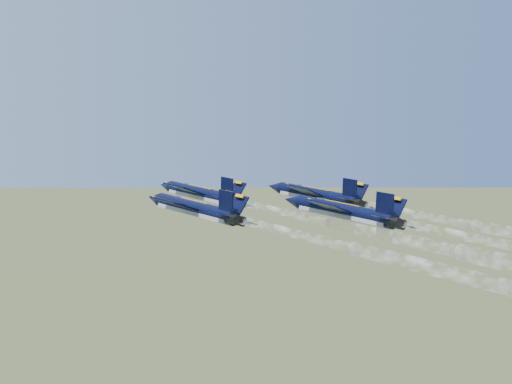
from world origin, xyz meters
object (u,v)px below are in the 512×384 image
jet_left (193,209)px  jet_right (315,195)px  jet_lead (199,194)px  jet_slot (342,211)px

jet_left → jet_right: bearing=-2.8°
jet_lead → jet_slot: (5.55, -24.84, 0.00)m
jet_lead → jet_slot: size_ratio=1.00×
jet_lead → jet_left: size_ratio=1.00×
jet_right → jet_left: bearing=177.2°
jet_left → jet_slot: 17.74m
jet_left → jet_right: size_ratio=1.00×
jet_right → jet_lead: bearing=129.8°
jet_lead → jet_right: 16.45m
jet_left → jet_lead: bearing=48.2°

